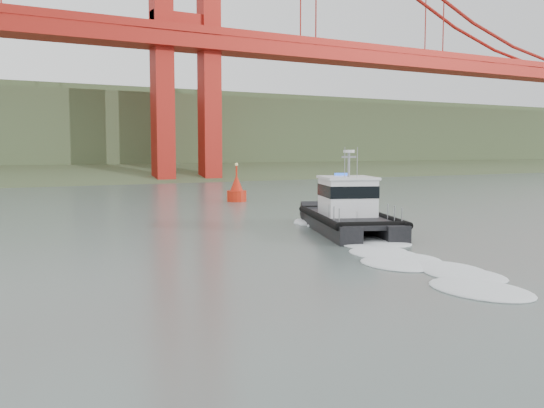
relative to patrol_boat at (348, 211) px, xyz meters
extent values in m
plane|color=#51605B|center=(-8.61, -13.58, -1.33)|extent=(400.00, 400.00, 0.00)
cube|color=#394E2C|center=(-8.61, 78.42, -1.33)|extent=(500.00, 44.72, 16.25)
cube|color=#394E2C|center=(-8.61, 106.42, 4.67)|extent=(500.00, 70.00, 18.00)
cube|color=#A01B13|center=(-8.61, 61.42, 20.67)|extent=(260.00, 6.00, 2.20)
cube|color=black|center=(-1.31, 0.34, -0.91)|extent=(5.17, 10.65, 1.19)
cube|color=black|center=(1.19, -0.64, -0.91)|extent=(5.17, 10.65, 1.19)
cube|color=black|center=(-0.24, -0.61, -0.43)|extent=(7.13, 10.23, 0.25)
cube|color=white|center=(0.12, 0.31, 0.83)|extent=(4.08, 4.41, 2.28)
cube|color=black|center=(0.12, 0.31, 1.24)|extent=(4.15, 4.49, 0.74)
cube|color=white|center=(0.12, 0.31, 2.05)|extent=(4.33, 4.67, 0.16)
cylinder|color=gray|center=(0.01, 0.03, 2.86)|extent=(0.16, 0.16, 1.79)
cylinder|color=white|center=(0.01, 0.03, 3.71)|extent=(0.70, 0.70, 0.18)
cylinder|color=red|center=(3.67, 23.45, -0.90)|extent=(1.95, 1.95, 1.30)
cone|color=red|center=(3.67, 23.45, 0.40)|extent=(1.51, 1.51, 1.95)
cylinder|color=red|center=(3.67, 23.45, 1.70)|extent=(0.17, 0.17, 1.08)
sphere|color=#E5D87F|center=(3.67, 23.45, 2.35)|extent=(0.32, 0.32, 0.32)
camera|label=1|loc=(-22.69, -30.51, 3.82)|focal=40.00mm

